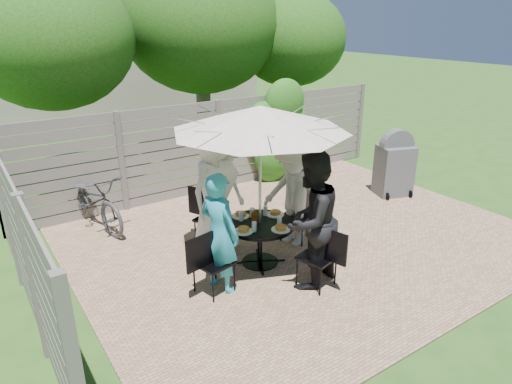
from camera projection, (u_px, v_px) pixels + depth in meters
backyard_envelope at (104, 42)px, 14.27m from camera, size 60.00×60.00×5.00m
patio_table at (260, 235)px, 6.50m from camera, size 1.24×1.24×0.65m
umbrella at (260, 119)px, 5.89m from camera, size 2.97×2.97×2.30m
chair_back at (211, 228)px, 7.12m from camera, size 0.58×0.69×0.90m
person_back at (216, 189)px, 6.80m from camera, size 1.08×0.86×1.93m
chair_left at (213, 275)px, 5.86m from camera, size 0.68×0.51×0.89m
person_left at (219, 233)px, 5.76m from camera, size 0.54×0.68×1.61m
chair_front at (317, 269)px, 6.00m from camera, size 0.52×0.68×0.89m
person_front at (311, 221)px, 5.84m from camera, size 1.06×0.93×1.84m
chair_right at (297, 225)px, 7.27m from camera, size 0.67×0.56×0.88m
person_right at (294, 195)px, 6.97m from camera, size 0.90×1.19×1.64m
plate_back at (241, 215)px, 6.63m from camera, size 0.26×0.26×0.06m
plate_left at (243, 230)px, 6.16m from camera, size 0.26×0.26×0.06m
plate_front at (281, 228)px, 6.21m from camera, size 0.26×0.26×0.06m
plate_right at (275, 213)px, 6.68m from camera, size 0.26×0.26×0.06m
glass_back at (241, 216)px, 6.48m from camera, size 0.07×0.07×0.14m
glass_left at (254, 227)px, 6.15m from camera, size 0.07×0.07×0.14m
glass_front at (279, 221)px, 6.33m from camera, size 0.07×0.07×0.14m
glass_right at (265, 211)px, 6.65m from camera, size 0.07×0.07×0.14m
syrup_jug at (255, 218)px, 6.38m from camera, size 0.09×0.09×0.16m
coffee_cup at (252, 213)px, 6.61m from camera, size 0.08×0.08×0.12m
bicycle at (93, 200)px, 7.65m from camera, size 1.03×1.93×0.96m
bbq_grill at (394, 166)px, 8.99m from camera, size 0.79×0.69×1.34m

